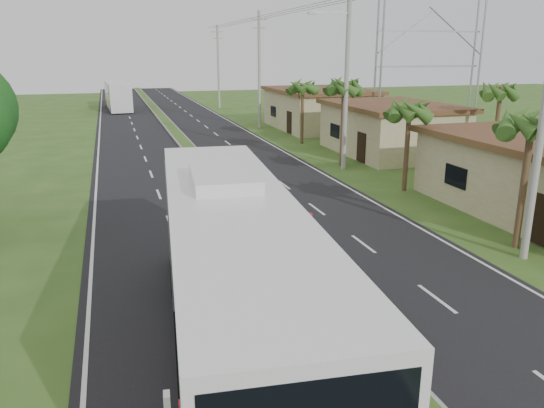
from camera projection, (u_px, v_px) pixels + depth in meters
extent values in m
plane|color=#32531E|center=(331.00, 315.00, 15.27)|extent=(180.00, 180.00, 0.00)
cube|color=black|center=(207.00, 171.00, 33.64)|extent=(14.00, 160.00, 0.02)
cube|color=gray|center=(207.00, 169.00, 33.62)|extent=(1.20, 160.00, 0.17)
cube|color=#32531E|center=(207.00, 168.00, 33.60)|extent=(0.95, 160.00, 0.02)
cube|color=silver|center=(97.00, 178.00, 31.77)|extent=(0.12, 160.00, 0.01)
cube|color=silver|center=(306.00, 164.00, 35.52)|extent=(0.12, 160.00, 0.01)
cube|color=tan|center=(390.00, 131.00, 38.94)|extent=(7.00, 10.00, 3.35)
cube|color=#4F261B|center=(392.00, 106.00, 38.43)|extent=(7.60, 10.60, 0.32)
cube|color=tan|center=(319.00, 110.00, 51.78)|extent=(8.00, 11.00, 3.50)
cube|color=#4F261B|center=(320.00, 90.00, 51.25)|extent=(8.60, 11.60, 0.32)
cylinder|color=#473321|center=(524.00, 185.00, 19.85)|extent=(0.26, 0.26, 5.00)
cylinder|color=#473321|center=(407.00, 149.00, 28.29)|extent=(0.26, 0.26, 4.60)
cylinder|color=#473321|center=(343.00, 125.00, 34.44)|extent=(0.26, 0.26, 5.40)
cylinder|color=#473321|center=(302.00, 114.00, 42.93)|extent=(0.26, 0.26, 4.80)
cylinder|color=#473321|center=(496.00, 129.00, 33.22)|extent=(0.26, 0.26, 5.20)
cylinder|color=gray|center=(347.00, 73.00, 32.52)|extent=(0.28, 0.28, 12.00)
cube|color=gray|center=(330.00, 13.00, 31.21)|extent=(2.40, 0.10, 0.10)
cylinder|color=gray|center=(259.00, 71.00, 51.04)|extent=(0.28, 0.28, 11.00)
cube|color=gray|center=(259.00, 19.00, 49.73)|extent=(1.60, 0.12, 0.12)
cube|color=gray|center=(259.00, 28.00, 49.95)|extent=(1.20, 0.10, 0.10)
cylinder|color=gray|center=(218.00, 67.00, 69.49)|extent=(0.28, 0.28, 10.50)
cube|color=gray|center=(217.00, 32.00, 68.25)|extent=(1.60, 0.12, 0.12)
cube|color=gray|center=(218.00, 38.00, 68.47)|extent=(1.20, 0.10, 0.10)
cylinder|color=gray|center=(381.00, 67.00, 45.46)|extent=(0.18, 0.18, 12.00)
cylinder|color=gray|center=(480.00, 66.00, 48.26)|extent=(0.18, 0.18, 12.00)
cylinder|color=gray|center=(376.00, 67.00, 46.38)|extent=(0.18, 0.18, 12.00)
cylinder|color=gray|center=(473.00, 66.00, 49.18)|extent=(0.18, 0.18, 12.00)
cube|color=gray|center=(429.00, 66.00, 47.32)|extent=(10.00, 0.14, 0.14)
cube|color=gray|center=(431.00, 31.00, 46.49)|extent=(10.00, 0.14, 0.14)
cube|color=silver|center=(233.00, 270.00, 12.61)|extent=(4.08, 13.85, 3.58)
cube|color=black|center=(228.00, 230.00, 13.03)|extent=(3.88, 11.14, 1.43)
cube|color=red|center=(242.00, 325.00, 11.53)|extent=(3.42, 6.15, 0.63)
cube|color=orange|center=(232.00, 302.00, 13.21)|extent=(3.19, 3.66, 0.28)
cube|color=silver|center=(224.00, 177.00, 13.35)|extent=(1.83, 2.86, 0.32)
cylinder|color=black|center=(177.00, 279.00, 16.26)|extent=(0.47, 1.21, 1.18)
cylinder|color=black|center=(259.00, 272.00, 16.76)|extent=(0.47, 1.21, 1.18)
cube|color=silver|center=(118.00, 95.00, 68.22)|extent=(3.15, 12.00, 3.31)
cube|color=black|center=(117.00, 87.00, 68.41)|extent=(3.06, 8.91, 1.12)
cube|color=orange|center=(119.00, 101.00, 67.46)|extent=(2.91, 5.81, 0.36)
cylinder|color=black|center=(112.00, 110.00, 63.77)|extent=(0.36, 1.01, 0.99)
cylinder|color=black|center=(131.00, 109.00, 64.51)|extent=(0.36, 1.01, 0.99)
cylinder|color=black|center=(108.00, 103.00, 72.19)|extent=(0.36, 1.01, 0.99)
cylinder|color=black|center=(125.00, 102.00, 72.93)|extent=(0.36, 1.01, 0.99)
imported|color=black|center=(307.00, 263.00, 17.72)|extent=(1.63, 0.56, 0.96)
imported|color=maroon|center=(307.00, 237.00, 17.46)|extent=(0.66, 0.46, 1.74)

